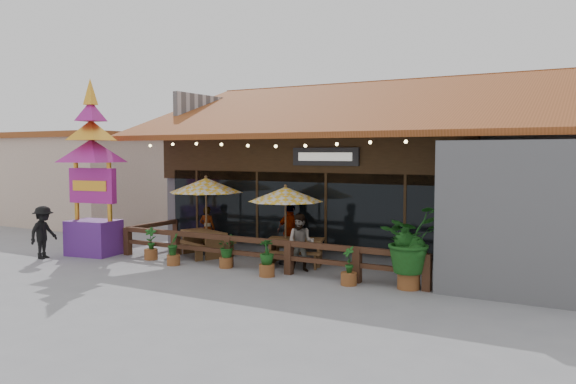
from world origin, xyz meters
The scene contains 19 objects.
ground centered at (0.00, 0.00, 0.00)m, with size 100.00×100.00×0.00m, color gray.
restaurant_building centered at (0.26, 6.61, 2.21)m, with size 15.50×14.73×6.09m.
patio_railing centered at (-2.25, -0.27, 0.61)m, with size 10.00×2.60×0.92m.
neighbor_building centered at (-15.00, 6.00, 2.14)m, with size 8.40×8.40×4.22m.
umbrella_left centered at (-4.34, 0.85, 2.26)m, with size 3.10×3.10×2.59m.
umbrella_right centered at (-1.28, 0.71, 2.08)m, with size 2.75×2.75×2.38m.
picnic_table_left centered at (-4.24, 0.58, 0.54)m, with size 2.07×1.95×0.80m.
picnic_table_right centered at (-0.96, 0.75, 0.53)m, with size 2.00×1.86×0.78m.
thai_sign_tower centered at (-7.47, -1.03, 3.23)m, with size 2.56×2.56×6.12m.
tropical_plant centered at (2.86, -0.51, 1.17)m, with size 1.73×1.84×2.05m.
diner_a centered at (-4.71, 1.39, 0.76)m, with size 0.55×0.36×1.52m, color #372411.
diner_b centered at (-0.39, 0.00, 0.81)m, with size 0.79×0.61×1.62m, color #372411.
diner_c centered at (-1.50, 1.42, 0.87)m, with size 1.02×0.43×1.74m, color #372411.
pedestrian centered at (-8.34, -2.26, 0.83)m, with size 1.07×0.61×1.66m, color black.
planter_a centered at (-5.28, -0.74, 0.42)m, with size 0.43×0.41×1.01m.
planter_b centered at (-4.09, -1.08, 0.43)m, with size 0.39×0.40×0.95m.
planter_c centered at (-2.51, -0.62, 0.53)m, with size 0.76×0.75×0.94m.
planter_d centered at (-0.88, -1.02, 0.49)m, with size 0.54×0.54×1.01m.
planter_e centered at (1.43, -0.86, 0.41)m, with size 0.42×0.40×0.99m.
Camera 1 is at (6.87, -13.72, 3.32)m, focal length 35.00 mm.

